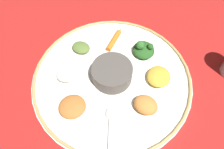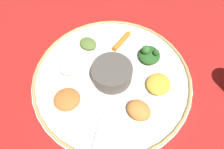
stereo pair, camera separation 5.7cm
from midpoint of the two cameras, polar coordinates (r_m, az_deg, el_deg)
ground_plane at (r=0.59m, az=2.73°, el=-1.78°), size 2.40×2.40×0.00m
platter at (r=0.59m, az=2.76°, el=-1.40°), size 0.44×0.44×0.02m
platter_rim at (r=0.58m, az=2.80°, el=-0.86°), size 0.43×0.43×0.01m
center_bowl at (r=0.56m, az=2.89°, el=0.27°), size 0.11×0.11×0.04m
spoon at (r=0.52m, az=-0.66°, el=-15.04°), size 0.14×0.14×0.01m
greens_pile at (r=0.62m, az=12.63°, el=5.13°), size 0.09×0.09×0.05m
carrot_near_spoon at (r=0.65m, az=5.37°, el=9.06°), size 0.05×0.09×0.02m
mound_chickpea at (r=0.54m, az=-9.20°, el=-6.85°), size 0.09×0.09×0.02m
mound_lentil_yellow at (r=0.58m, az=15.23°, el=-2.72°), size 0.09×0.09×0.03m
mound_collards at (r=0.64m, az=-3.93°, el=8.19°), size 0.07×0.06×0.02m
mound_rice_white at (r=0.59m, az=-8.62°, el=1.82°), size 0.07×0.08×0.02m
mound_squash at (r=0.53m, az=10.33°, el=-9.76°), size 0.07×0.06×0.03m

